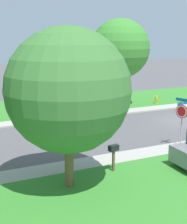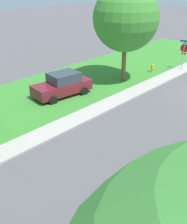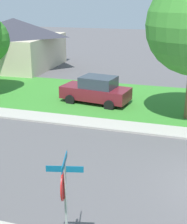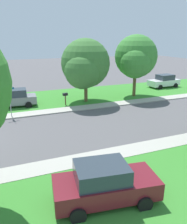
# 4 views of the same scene
# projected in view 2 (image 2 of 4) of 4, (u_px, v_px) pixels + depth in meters

# --- Properties ---
(sidewalk_east) EXTENTS (1.40, 56.00, 0.10)m
(sidewalk_east) POSITION_uv_depth(u_px,v_px,m) (42.00, 135.00, 15.92)
(sidewalk_east) COLOR #ADA89E
(sidewalk_east) RESTS_ON ground
(stop_sign_near_corner) EXTENTS (0.92, 0.92, 2.77)m
(stop_sign_near_corner) POSITION_uv_depth(u_px,v_px,m) (184.00, 50.00, 26.10)
(stop_sign_near_corner) COLOR #9E9EA3
(stop_sign_near_corner) RESTS_ON ground
(car_maroon_far_down_street) EXTENTS (2.50, 4.52, 1.76)m
(car_maroon_far_down_street) POSITION_uv_depth(u_px,v_px,m) (62.00, 85.00, 20.75)
(car_maroon_far_down_street) COLOR maroon
(car_maroon_far_down_street) RESTS_ON ground
(tree_across_right) EXTENTS (5.51, 5.13, 7.66)m
(tree_across_right) POSITION_uv_depth(u_px,v_px,m) (124.00, 20.00, 22.26)
(tree_across_right) COLOR brown
(tree_across_right) RESTS_ON ground
(fire_hydrant) EXTENTS (0.38, 0.22, 0.83)m
(fire_hydrant) POSITION_uv_depth(u_px,v_px,m) (152.00, 68.00, 25.89)
(fire_hydrant) COLOR gold
(fire_hydrant) RESTS_ON ground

